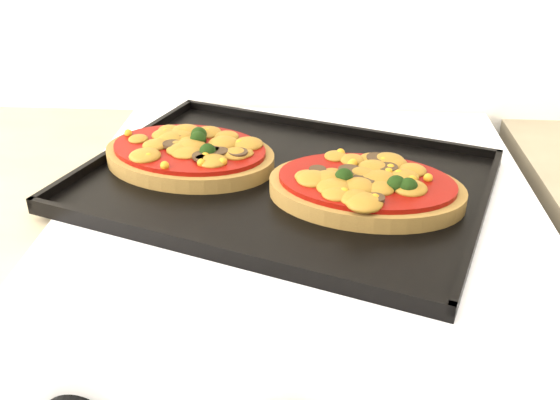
# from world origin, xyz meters

# --- Properties ---
(baking_tray) EXTENTS (0.59, 0.51, 0.02)m
(baking_tray) POSITION_xyz_m (-0.05, 1.71, 0.92)
(baking_tray) COLOR black
(baking_tray) RESTS_ON stove
(pizza_left) EXTENTS (0.27, 0.22, 0.03)m
(pizza_left) POSITION_xyz_m (-0.17, 1.75, 0.94)
(pizza_left) COLOR olive
(pizza_left) RESTS_ON baking_tray
(pizza_right) EXTENTS (0.26, 0.20, 0.03)m
(pizza_right) POSITION_xyz_m (0.06, 1.67, 0.94)
(pizza_right) COLOR olive
(pizza_right) RESTS_ON baking_tray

